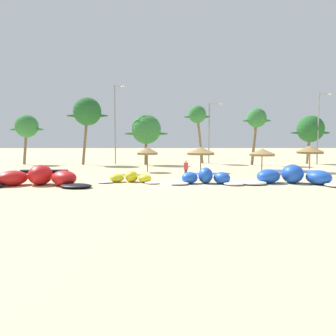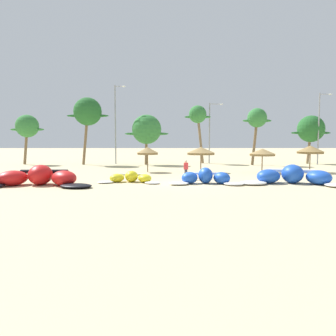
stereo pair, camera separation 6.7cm
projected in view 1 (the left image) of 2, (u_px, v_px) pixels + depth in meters
name	position (u px, v px, depth m)	size (l,w,h in m)	color
ground_plane	(184.00, 183.00, 25.63)	(260.00, 260.00, 0.00)	beige
kite_far_left	(38.00, 178.00, 24.23)	(8.78, 4.04, 1.47)	black
kite_left	(131.00, 178.00, 26.14)	(5.03, 2.59, 0.87)	white
kite_left_of_center	(206.00, 178.00, 25.23)	(5.62, 2.78, 1.21)	white
kite_center	(293.00, 177.00, 25.21)	(7.99, 4.77, 1.43)	white
beach_umbrella_near_van	(147.00, 151.00, 34.75)	(2.24, 2.24, 2.58)	brown
beach_umbrella_middle	(201.00, 151.00, 34.45)	(2.91, 2.91, 2.59)	brown
beach_umbrella_near_palms	(262.00, 152.00, 33.84)	(2.61, 2.61, 2.44)	brown
beach_umbrella_outermost	(310.00, 150.00, 34.52)	(2.71, 2.71, 2.73)	brown
person_near_kites	(186.00, 170.00, 27.97)	(0.36, 0.24, 1.62)	#383842
palm_leftmost	(27.00, 127.00, 46.17)	(4.66, 3.11, 6.81)	brown
palm_left	(87.00, 112.00, 45.54)	(5.66, 3.77, 9.06)	brown
palm_left_of_gap	(146.00, 130.00, 45.57)	(5.94, 3.96, 6.76)	brown
palm_center_left	(197.00, 116.00, 48.43)	(3.79, 2.53, 8.29)	#7F6647
palm_center_right	(257.00, 119.00, 45.01)	(3.87, 2.58, 7.58)	brown
palm_right_of_gap	(310.00, 129.00, 47.69)	(5.65, 3.77, 6.81)	#7F6647
lamppost_west	(116.00, 121.00, 46.95)	(1.55, 0.24, 10.89)	gray
lamppost_west_center	(210.00, 129.00, 48.82)	(2.04, 0.24, 8.67)	gray
lamppost_east_center	(319.00, 125.00, 45.93)	(1.81, 0.24, 9.67)	gray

